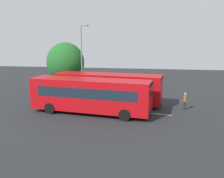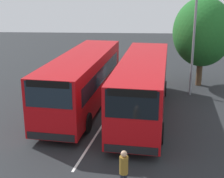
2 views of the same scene
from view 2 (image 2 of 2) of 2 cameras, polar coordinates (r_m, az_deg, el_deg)
ground_plane at (r=20.41m, az=0.02°, el=-3.70°), size 70.56×70.56×0.00m
bus_far_left at (r=20.51m, az=-5.05°, el=1.76°), size 11.74×4.03×3.33m
bus_center_left at (r=19.30m, az=5.32°, el=0.75°), size 11.72×3.87×3.33m
pedestrian at (r=12.23m, az=2.04°, el=-13.58°), size 0.44×0.44×1.76m
street_lamp at (r=22.74m, az=13.62°, el=10.89°), size 1.61×2.41×8.64m
depot_tree at (r=25.63m, az=15.32°, el=9.42°), size 4.83×4.35×6.62m
lane_stripe_outer_left at (r=20.41m, az=0.02°, el=-3.69°), size 14.35×2.62×0.01m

